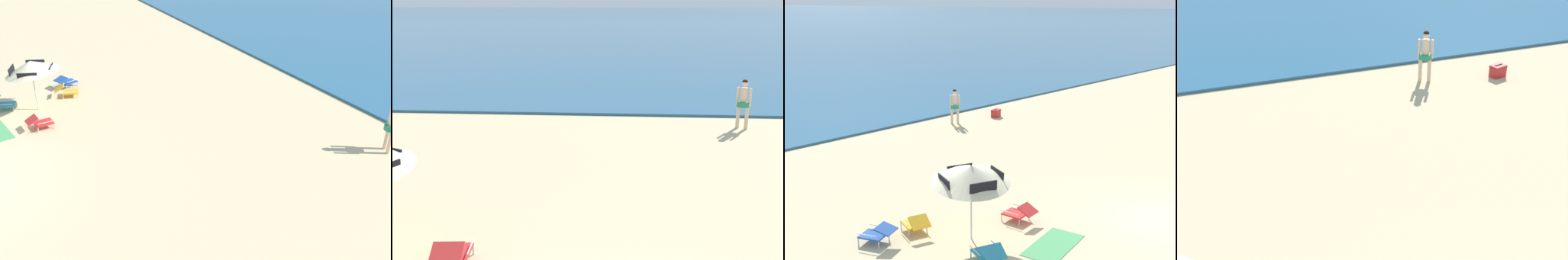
# 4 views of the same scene
# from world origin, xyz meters

# --- Properties ---
(beach_umbrella_striped_main) EXTENTS (2.72, 2.73, 2.07)m
(beach_umbrella_striped_main) POSITION_xyz_m (-4.30, 3.19, 1.72)
(beach_umbrella_striped_main) COLOR silver
(beach_umbrella_striped_main) RESTS_ON ground
(lounge_chair_under_umbrella) EXTENTS (0.63, 0.93, 0.52)m
(lounge_chair_under_umbrella) POSITION_xyz_m (-2.67, 2.94, 0.27)
(lounge_chair_under_umbrella) COLOR red
(lounge_chair_under_umbrella) RESTS_ON ground
(lounge_chair_beside_umbrella) EXTENTS (0.78, 1.01, 0.52)m
(lounge_chair_beside_umbrella) POSITION_xyz_m (-5.01, 4.48, 0.27)
(lounge_chair_beside_umbrella) COLOR gold
(lounge_chair_beside_umbrella) RESTS_ON ground
(lounge_chair_facing_sea) EXTENTS (0.82, 1.02, 0.52)m
(lounge_chair_facing_sea) POSITION_xyz_m (-4.94, 2.04, 0.27)
(lounge_chair_facing_sea) COLOR teal
(lounge_chair_facing_sea) RESTS_ON ground
(lounge_chair_spare_folded) EXTENTS (0.82, 0.99, 0.50)m
(lounge_chair_spare_folded) POSITION_xyz_m (-6.03, 4.71, 0.28)
(lounge_chair_spare_folded) COLOR #1E4799
(lounge_chair_spare_folded) RESTS_ON ground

